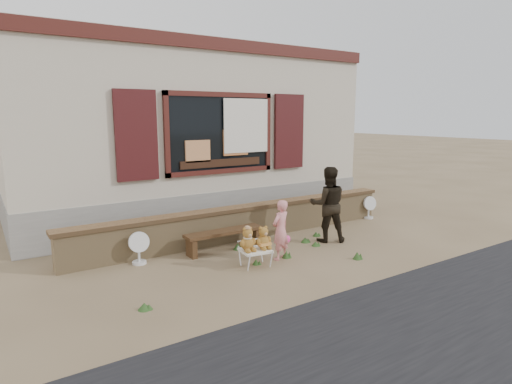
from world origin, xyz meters
TOP-DOWN VIEW (x-y plane):
  - ground at (0.00, 0.00)m, footprint 80.00×80.00m
  - shopfront at (0.00, 4.49)m, footprint 8.04×5.13m
  - brick_wall at (0.00, 1.00)m, footprint 7.10×0.36m
  - bench at (-0.74, 0.53)m, footprint 1.49×0.33m
  - folding_chair at (-0.71, -0.46)m, footprint 0.52×0.47m
  - teddy_bear_left at (-0.85, -0.44)m, footprint 0.32×0.29m
  - teddy_bear_right at (-0.57, -0.48)m, footprint 0.31×0.28m
  - child at (-0.16, -0.40)m, footprint 0.43×0.34m
  - adult at (1.24, -0.04)m, footprint 0.89×0.84m
  - fan_left at (-2.25, 0.69)m, footprint 0.34×0.23m
  - fan_right at (3.34, 0.80)m, footprint 0.35×0.23m
  - grass_tufts at (-0.08, -0.19)m, footprint 4.19×1.74m

SIDE VIEW (x-z plane):
  - ground at x=0.00m, z-range 0.00..0.00m
  - grass_tufts at x=-0.08m, z-range -0.02..0.13m
  - folding_chair at x=-0.71m, z-range 0.12..0.40m
  - fan_right at x=3.34m, z-range 0.00..0.54m
  - fan_left at x=-2.25m, z-range 0.00..0.55m
  - bench at x=-0.74m, z-range 0.09..0.47m
  - brick_wall at x=0.00m, z-range 0.01..0.67m
  - teddy_bear_right at x=-0.57m, z-range 0.29..0.67m
  - teddy_bear_left at x=-0.85m, z-range 0.29..0.68m
  - child at x=-0.16m, z-range 0.00..1.03m
  - adult at x=1.24m, z-range 0.00..1.46m
  - shopfront at x=0.00m, z-range 0.00..4.00m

